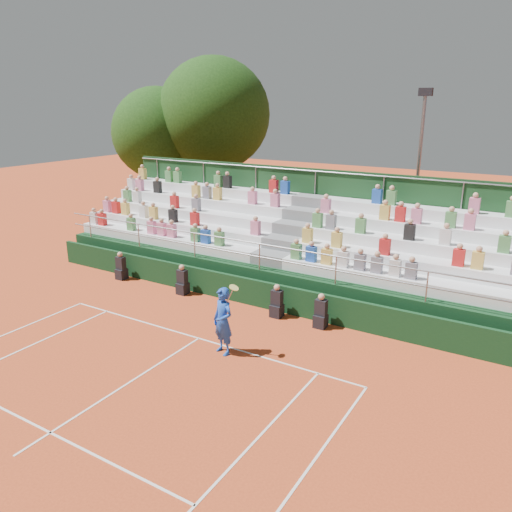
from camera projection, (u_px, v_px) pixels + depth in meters
The scene contains 8 objects.
ground at pixel (199, 338), 15.74m from camera, with size 90.00×90.00×0.00m, color #C84A21.
courtside_wall at pixel (252, 292), 18.21m from camera, with size 20.00×0.15×1.00m, color black.
line_officials at pixel (218, 290), 18.44m from camera, with size 9.50×0.40×1.19m.
grandstand at pixel (292, 255), 20.69m from camera, with size 20.00×5.20×4.40m.
tennis_player at pixel (223, 321), 14.54m from camera, with size 0.96×0.70×2.22m.
tree_west at pixel (158, 134), 30.71m from camera, with size 5.58×5.58×8.08m.
tree_east at pixel (214, 115), 29.97m from camera, with size 6.72×6.72×9.78m.
floodlight_mast at pixel (419, 161), 22.96m from camera, with size 0.60×0.25×7.74m.
Camera 1 is at (8.92, -11.27, 7.15)m, focal length 35.00 mm.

